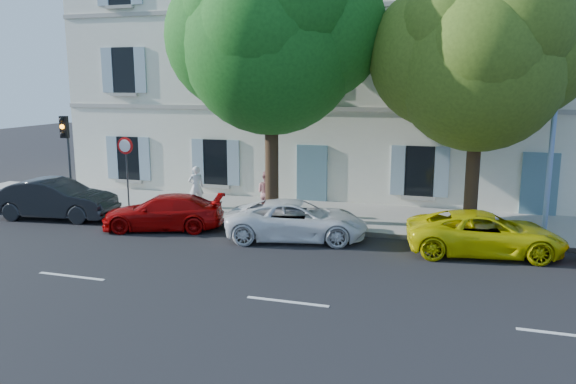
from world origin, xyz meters
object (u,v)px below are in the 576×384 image
(car_red_coupe, at_px, (163,212))
(car_white_coupe, at_px, (297,220))
(road_sign, at_px, (126,158))
(tree_right, at_px, (479,66))
(tree_left, at_px, (271,46))
(traffic_light, at_px, (66,142))
(street_lamp, at_px, (557,94))
(pedestrian_b, at_px, (267,193))
(car_yellow_supercar, at_px, (485,233))
(car_dark_sedan, at_px, (55,199))
(pedestrian_a, at_px, (196,187))

(car_red_coupe, xyz_separation_m, car_white_coupe, (4.81, 0.14, 0.03))
(road_sign, bearing_deg, tree_right, 2.06)
(tree_left, relative_size, tree_right, 1.13)
(car_red_coupe, height_order, traffic_light, traffic_light)
(street_lamp, bearing_deg, car_red_coupe, -172.90)
(car_red_coupe, bearing_deg, pedestrian_b, 115.31)
(car_yellow_supercar, bearing_deg, road_sign, 74.81)
(tree_left, height_order, traffic_light, tree_left)
(car_white_coupe, distance_m, car_yellow_supercar, 5.82)
(pedestrian_b, bearing_deg, street_lamp, -164.83)
(tree_right, distance_m, pedestrian_b, 8.63)
(tree_left, xyz_separation_m, pedestrian_b, (-0.44, 0.68, -5.30))
(car_red_coupe, distance_m, tree_right, 11.57)
(traffic_light, relative_size, street_lamp, 0.45)
(car_red_coupe, bearing_deg, car_dark_sedan, -108.93)
(car_white_coupe, xyz_separation_m, car_yellow_supercar, (5.82, 0.10, -0.00))
(car_white_coupe, xyz_separation_m, street_lamp, (7.63, 1.41, 4.07))
(car_white_coupe, bearing_deg, pedestrian_b, 25.29)
(car_yellow_supercar, relative_size, pedestrian_b, 2.77)
(pedestrian_a, bearing_deg, car_white_coupe, 112.90)
(tree_left, bearing_deg, traffic_light, -176.92)
(traffic_light, relative_size, road_sign, 1.27)
(car_yellow_supercar, bearing_deg, car_red_coupe, 82.72)
(street_lamp, bearing_deg, road_sign, 179.17)
(car_white_coupe, bearing_deg, car_red_coupe, 79.29)
(tree_right, bearing_deg, car_red_coupe, -167.70)
(car_dark_sedan, relative_size, tree_right, 0.54)
(tree_right, height_order, pedestrian_a, tree_right)
(pedestrian_a, height_order, pedestrian_b, pedestrian_b)
(car_white_coupe, bearing_deg, tree_left, 26.97)
(car_red_coupe, bearing_deg, pedestrian_a, 167.21)
(car_white_coupe, distance_m, road_sign, 7.68)
(car_dark_sedan, bearing_deg, road_sign, -60.83)
(tree_left, bearing_deg, car_red_coupe, -150.40)
(tree_right, bearing_deg, car_yellow_supercar, -78.20)
(pedestrian_a, bearing_deg, car_dark_sedan, -6.13)
(car_dark_sedan, height_order, pedestrian_b, pedestrian_b)
(car_yellow_supercar, xyz_separation_m, pedestrian_b, (-7.71, 2.35, 0.34))
(pedestrian_a, bearing_deg, road_sign, -10.70)
(car_yellow_supercar, distance_m, traffic_light, 15.81)
(car_red_coupe, bearing_deg, street_lamp, 80.78)
(traffic_light, relative_size, pedestrian_a, 2.19)
(car_white_coupe, relative_size, traffic_light, 1.27)
(road_sign, height_order, street_lamp, street_lamp)
(road_sign, xyz_separation_m, pedestrian_b, (5.45, 0.82, -1.22))
(tree_right, height_order, street_lamp, tree_right)
(tree_right, bearing_deg, car_dark_sedan, -172.30)
(car_dark_sedan, bearing_deg, pedestrian_b, -79.48)
(car_dark_sedan, distance_m, pedestrian_b, 7.95)
(car_red_coupe, bearing_deg, road_sign, -141.19)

